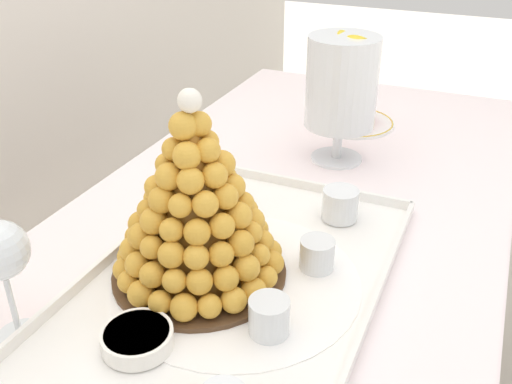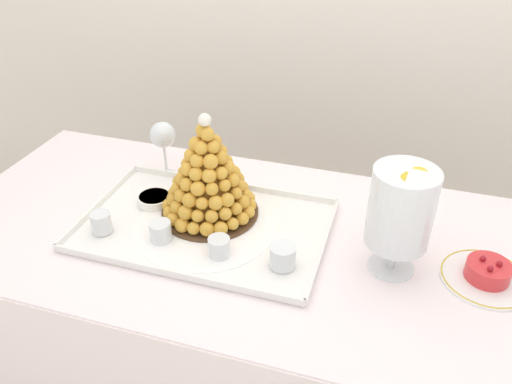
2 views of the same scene
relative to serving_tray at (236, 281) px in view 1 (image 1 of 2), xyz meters
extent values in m
cylinder|color=brown|center=(0.94, -0.28, -0.42)|extent=(0.04, 0.04, 0.78)
cylinder|color=brown|center=(0.94, 0.30, -0.42)|extent=(0.04, 0.04, 0.78)
cube|color=brown|center=(0.16, 0.01, -0.02)|extent=(1.68, 0.70, 0.02)
cube|color=white|center=(0.16, 0.01, -0.01)|extent=(1.74, 0.76, 0.00)
cube|color=white|center=(0.16, -0.37, -0.19)|extent=(1.74, 0.01, 0.36)
cube|color=white|center=(0.16, 0.39, -0.19)|extent=(1.74, 0.01, 0.36)
cube|color=white|center=(1.03, 0.01, -0.19)|extent=(0.01, 0.76, 0.36)
cube|color=white|center=(0.00, 0.00, 0.00)|extent=(0.63, 0.41, 0.01)
cube|color=white|center=(0.00, -0.20, 0.01)|extent=(0.63, 0.01, 0.02)
cube|color=white|center=(0.00, 0.20, 0.01)|extent=(0.63, 0.01, 0.02)
cube|color=white|center=(0.32, 0.00, 0.01)|extent=(0.01, 0.41, 0.02)
cylinder|color=white|center=(0.00, 0.00, 0.00)|extent=(0.37, 0.37, 0.00)
cylinder|color=#4C331E|center=(-0.01, 0.06, 0.01)|extent=(0.26, 0.26, 0.01)
cone|color=#B97E2A|center=(-0.01, 0.06, 0.13)|extent=(0.19, 0.19, 0.25)
sphere|color=gold|center=(0.10, 0.06, 0.03)|extent=(0.04, 0.04, 0.04)
sphere|color=gold|center=(0.10, 0.09, 0.03)|extent=(0.03, 0.03, 0.03)
sphere|color=gold|center=(0.08, 0.12, 0.03)|extent=(0.04, 0.04, 0.04)
sphere|color=gold|center=(0.06, 0.15, 0.03)|extent=(0.03, 0.03, 0.03)
sphere|color=gold|center=(0.03, 0.16, 0.03)|extent=(0.03, 0.03, 0.03)
sphere|color=gold|center=(-0.01, 0.17, 0.03)|extent=(0.04, 0.04, 0.04)
sphere|color=gold|center=(-0.04, 0.16, 0.03)|extent=(0.03, 0.03, 0.03)
sphere|color=gold|center=(-0.07, 0.15, 0.03)|extent=(0.04, 0.04, 0.04)
sphere|color=gold|center=(-0.10, 0.12, 0.03)|extent=(0.03, 0.03, 0.03)
sphere|color=gold|center=(-0.11, 0.09, 0.03)|extent=(0.04, 0.04, 0.04)
sphere|color=gold|center=(-0.12, 0.06, 0.03)|extent=(0.03, 0.03, 0.03)
sphere|color=gold|center=(-0.11, 0.02, 0.03)|extent=(0.04, 0.04, 0.04)
sphere|color=gold|center=(-0.10, -0.01, 0.03)|extent=(0.03, 0.03, 0.03)
sphere|color=gold|center=(-0.07, -0.03, 0.03)|extent=(0.04, 0.04, 0.04)
sphere|color=gold|center=(-0.04, -0.05, 0.03)|extent=(0.04, 0.04, 0.04)
sphere|color=gold|center=(-0.01, -0.05, 0.03)|extent=(0.03, 0.03, 0.03)
sphere|color=gold|center=(0.03, -0.05, 0.03)|extent=(0.04, 0.04, 0.04)
sphere|color=gold|center=(0.06, -0.03, 0.03)|extent=(0.04, 0.04, 0.04)
sphere|color=gold|center=(0.08, -0.01, 0.03)|extent=(0.03, 0.03, 0.03)
sphere|color=gold|center=(0.10, 0.02, 0.03)|extent=(0.03, 0.03, 0.03)
sphere|color=gold|center=(0.08, 0.09, 0.06)|extent=(0.04, 0.04, 0.04)
sphere|color=gold|center=(0.06, 0.12, 0.06)|extent=(0.04, 0.04, 0.04)
sphere|color=gold|center=(0.04, 0.14, 0.06)|extent=(0.03, 0.03, 0.03)
sphere|color=gold|center=(0.00, 0.15, 0.06)|extent=(0.03, 0.03, 0.03)
sphere|color=gold|center=(-0.03, 0.15, 0.06)|extent=(0.03, 0.03, 0.03)
sphere|color=gold|center=(-0.06, 0.13, 0.06)|extent=(0.04, 0.04, 0.04)
sphere|color=gold|center=(-0.09, 0.11, 0.06)|extent=(0.04, 0.04, 0.04)
sphere|color=gold|center=(-0.10, 0.08, 0.06)|extent=(0.04, 0.04, 0.04)
sphere|color=gold|center=(-0.10, 0.04, 0.06)|extent=(0.03, 0.03, 0.03)
sphere|color=gold|center=(-0.09, 0.01, 0.06)|extent=(0.04, 0.04, 0.04)
sphere|color=gold|center=(-0.07, -0.02, 0.06)|extent=(0.04, 0.04, 0.04)
sphere|color=gold|center=(-0.04, -0.03, 0.06)|extent=(0.04, 0.04, 0.04)
sphere|color=gold|center=(0.00, -0.04, 0.06)|extent=(0.03, 0.03, 0.03)
sphere|color=gold|center=(0.03, -0.03, 0.06)|extent=(0.03, 0.03, 0.03)
sphere|color=gold|center=(0.06, -0.01, 0.06)|extent=(0.03, 0.03, 0.03)
sphere|color=gold|center=(0.08, 0.02, 0.06)|extent=(0.03, 0.03, 0.03)
sphere|color=gold|center=(0.09, 0.06, 0.06)|extent=(0.04, 0.04, 0.04)
sphere|color=gold|center=(0.05, 0.11, 0.09)|extent=(0.04, 0.04, 0.04)
sphere|color=gold|center=(0.03, 0.13, 0.09)|extent=(0.03, 0.03, 0.03)
sphere|color=gold|center=(-0.01, 0.14, 0.09)|extent=(0.04, 0.04, 0.04)
sphere|color=gold|center=(-0.04, 0.13, 0.09)|extent=(0.04, 0.04, 0.04)
sphere|color=gold|center=(-0.07, 0.11, 0.09)|extent=(0.04, 0.04, 0.04)
sphere|color=gold|center=(-0.08, 0.09, 0.09)|extent=(0.03, 0.03, 0.03)
sphere|color=gold|center=(-0.09, 0.05, 0.09)|extent=(0.04, 0.04, 0.04)
sphere|color=gold|center=(-0.08, 0.02, 0.09)|extent=(0.04, 0.04, 0.04)
sphere|color=gold|center=(-0.06, -0.01, 0.09)|extent=(0.04, 0.04, 0.04)
sphere|color=gold|center=(-0.03, -0.02, 0.09)|extent=(0.04, 0.04, 0.04)
sphere|color=gold|center=(0.01, -0.02, 0.09)|extent=(0.03, 0.03, 0.03)
sphere|color=gold|center=(0.04, -0.01, 0.09)|extent=(0.04, 0.04, 0.04)
sphere|color=gold|center=(0.06, 0.01, 0.09)|extent=(0.04, 0.04, 0.04)
sphere|color=gold|center=(0.07, 0.05, 0.09)|extent=(0.03, 0.03, 0.03)
sphere|color=gold|center=(0.07, 0.08, 0.09)|extent=(0.03, 0.03, 0.03)
sphere|color=gold|center=(0.03, 0.12, 0.12)|extent=(0.04, 0.04, 0.04)
sphere|color=gold|center=(-0.01, 0.12, 0.12)|extent=(0.04, 0.04, 0.04)
sphere|color=gold|center=(-0.04, 0.12, 0.12)|extent=(0.03, 0.03, 0.03)
sphere|color=gold|center=(-0.07, 0.09, 0.12)|extent=(0.04, 0.04, 0.04)
sphere|color=gold|center=(-0.08, 0.06, 0.12)|extent=(0.03, 0.03, 0.03)
sphere|color=gold|center=(-0.07, 0.02, 0.12)|extent=(0.04, 0.04, 0.04)
sphere|color=gold|center=(-0.04, 0.00, 0.12)|extent=(0.04, 0.04, 0.04)
sphere|color=gold|center=(-0.01, -0.01, 0.12)|extent=(0.04, 0.04, 0.04)
sphere|color=gold|center=(0.03, 0.00, 0.12)|extent=(0.03, 0.03, 0.03)
sphere|color=gold|center=(0.05, 0.02, 0.12)|extent=(0.03, 0.03, 0.03)
sphere|color=gold|center=(0.06, 0.06, 0.12)|extent=(0.04, 0.04, 0.04)
sphere|color=gold|center=(0.05, 0.09, 0.12)|extent=(0.04, 0.04, 0.04)
sphere|color=gold|center=(0.00, 0.11, 0.15)|extent=(0.04, 0.04, 0.04)
sphere|color=gold|center=(-0.03, 0.11, 0.15)|extent=(0.03, 0.03, 0.03)
sphere|color=gold|center=(-0.06, 0.08, 0.15)|extent=(0.04, 0.04, 0.04)
sphere|color=gold|center=(-0.06, 0.05, 0.15)|extent=(0.03, 0.03, 0.03)
sphere|color=gold|center=(-0.05, 0.02, 0.15)|extent=(0.04, 0.04, 0.04)
sphere|color=gold|center=(-0.02, 0.00, 0.15)|extent=(0.04, 0.04, 0.04)
sphere|color=gold|center=(0.02, 0.01, 0.15)|extent=(0.04, 0.04, 0.04)
sphere|color=gold|center=(0.04, 0.03, 0.15)|extent=(0.03, 0.03, 0.03)
sphere|color=gold|center=(0.04, 0.07, 0.15)|extent=(0.04, 0.04, 0.04)
sphere|color=gold|center=(0.03, 0.09, 0.15)|extent=(0.03, 0.03, 0.03)
sphere|color=gold|center=(-0.02, 0.10, 0.18)|extent=(0.03, 0.03, 0.03)
sphere|color=gold|center=(-0.04, 0.08, 0.18)|extent=(0.04, 0.04, 0.04)
sphere|color=gold|center=(-0.04, 0.04, 0.18)|extent=(0.04, 0.04, 0.04)
sphere|color=gold|center=(-0.02, 0.02, 0.18)|extent=(0.04, 0.04, 0.04)
sphere|color=gold|center=(0.01, 0.03, 0.18)|extent=(0.04, 0.04, 0.04)
sphere|color=gold|center=(0.03, 0.06, 0.18)|extent=(0.04, 0.04, 0.04)
sphere|color=gold|center=(0.02, 0.09, 0.18)|extent=(0.04, 0.04, 0.04)
sphere|color=gold|center=(-0.02, 0.08, 0.21)|extent=(0.03, 0.03, 0.03)
sphere|color=gold|center=(-0.03, 0.05, 0.21)|extent=(0.04, 0.04, 0.04)
sphere|color=gold|center=(-0.01, 0.03, 0.21)|extent=(0.03, 0.03, 0.03)
sphere|color=gold|center=(0.01, 0.05, 0.21)|extent=(0.03, 0.03, 0.03)
sphere|color=gold|center=(0.01, 0.08, 0.22)|extent=(0.03, 0.03, 0.03)
sphere|color=gold|center=(-0.02, 0.06, 0.25)|extent=(0.04, 0.04, 0.04)
sphere|color=gold|center=(0.00, 0.05, 0.25)|extent=(0.03, 0.03, 0.03)
sphere|color=white|center=(-0.01, 0.06, 0.28)|extent=(0.03, 0.03, 0.03)
cylinder|color=silver|center=(-0.08, -0.09, 0.03)|extent=(0.06, 0.06, 0.05)
cylinder|color=brown|center=(-0.08, -0.09, 0.01)|extent=(0.05, 0.05, 0.02)
cylinder|color=#8C603D|center=(-0.08, -0.09, 0.03)|extent=(0.05, 0.05, 0.02)
sphere|color=brown|center=(-0.08, -0.09, 0.04)|extent=(0.02, 0.02, 0.02)
cylinder|color=silver|center=(0.08, -0.10, 0.03)|extent=(0.05, 0.05, 0.05)
cylinder|color=brown|center=(0.08, -0.10, 0.01)|extent=(0.05, 0.05, 0.02)
cylinder|color=#8C603D|center=(0.08, -0.10, 0.03)|extent=(0.05, 0.05, 0.01)
sphere|color=brown|center=(0.09, -0.10, 0.04)|extent=(0.02, 0.02, 0.02)
cylinder|color=silver|center=(0.23, -0.09, 0.03)|extent=(0.06, 0.06, 0.06)
cylinder|color=gold|center=(0.23, -0.09, 0.01)|extent=(0.06, 0.06, 0.02)
cylinder|color=#EAC166|center=(0.23, -0.09, 0.03)|extent=(0.06, 0.06, 0.02)
sphere|color=brown|center=(0.23, -0.09, 0.05)|extent=(0.02, 0.02, 0.02)
cylinder|color=white|center=(-0.17, 0.06, 0.01)|extent=(0.09, 0.09, 0.02)
cylinder|color=#F2CC59|center=(-0.17, 0.06, 0.02)|extent=(0.08, 0.08, 0.00)
cylinder|color=white|center=(0.48, -0.01, 0.00)|extent=(0.11, 0.11, 0.01)
cylinder|color=white|center=(0.48, -0.01, 0.04)|extent=(0.02, 0.02, 0.07)
cylinder|color=white|center=(0.48, -0.01, 0.17)|extent=(0.15, 0.15, 0.19)
cylinder|color=pink|center=(0.51, -0.02, 0.09)|extent=(0.06, 0.06, 0.05)
cylinder|color=#D199D8|center=(0.48, 0.01, 0.09)|extent=(0.06, 0.06, 0.06)
cylinder|color=#72B2E0|center=(0.44, -0.02, 0.09)|extent=(0.05, 0.06, 0.04)
cylinder|color=#72B2E0|center=(0.48, -0.03, 0.09)|extent=(0.06, 0.06, 0.04)
cylinder|color=#72B2E0|center=(0.50, 0.01, 0.12)|extent=(0.06, 0.05, 0.06)
cylinder|color=brown|center=(0.46, 0.02, 0.12)|extent=(0.07, 0.06, 0.06)
cylinder|color=#9ED860|center=(0.46, -0.03, 0.12)|extent=(0.07, 0.06, 0.07)
cylinder|color=yellow|center=(0.50, -0.03, 0.12)|extent=(0.06, 0.05, 0.06)
cylinder|color=#9ED860|center=(0.50, 0.02, 0.14)|extent=(0.07, 0.05, 0.07)
cylinder|color=yellow|center=(0.47, -0.02, 0.14)|extent=(0.07, 0.06, 0.07)
cylinder|color=#D199D8|center=(0.49, -0.03, 0.14)|extent=(0.06, 0.06, 0.05)
cylinder|color=yellow|center=(0.47, 0.02, 0.17)|extent=(0.08, 0.05, 0.08)
cylinder|color=brown|center=(0.46, -0.03, 0.17)|extent=(0.08, 0.05, 0.08)
cylinder|color=#E54C47|center=(0.51, -0.02, 0.17)|extent=(0.06, 0.06, 0.03)
cylinder|color=#F9A54C|center=(0.46, 0.01, 0.19)|extent=(0.06, 0.05, 0.06)
cylinder|color=#72B2E0|center=(0.47, -0.04, 0.19)|extent=(0.05, 0.05, 0.03)
cylinder|color=yellow|center=(0.51, 0.00, 0.19)|extent=(0.07, 0.05, 0.07)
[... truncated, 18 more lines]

